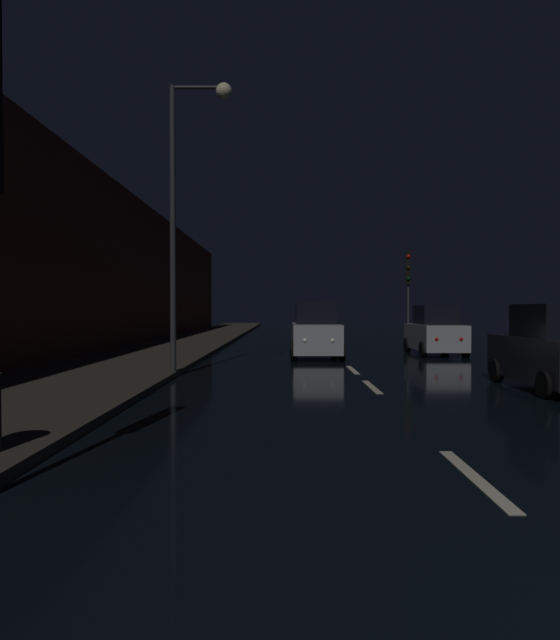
{
  "coord_description": "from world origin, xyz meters",
  "views": [
    {
      "loc": [
        -2.08,
        -3.0,
        1.84
      ],
      "look_at": [
        -2.27,
        20.87,
        1.39
      ],
      "focal_mm": 30.96,
      "sensor_mm": 36.0,
      "label": 1
    }
  ],
  "objects_px": {
    "streetlamp_overhead": "(188,186)",
    "car_parked_right_near": "(554,351)",
    "car_approaching_headlights": "(315,332)",
    "car_parked_right_far": "(435,332)",
    "traffic_light_far_right": "(408,276)"
  },
  "relations": [
    {
      "from": "streetlamp_overhead",
      "to": "car_parked_right_near",
      "type": "distance_m",
      "value": 10.09
    },
    {
      "from": "car_parked_right_near",
      "to": "streetlamp_overhead",
      "type": "bearing_deg",
      "value": 75.08
    },
    {
      "from": "car_approaching_headlights",
      "to": "car_parked_right_near",
      "type": "height_order",
      "value": "car_approaching_headlights"
    },
    {
      "from": "streetlamp_overhead",
      "to": "car_parked_right_far",
      "type": "bearing_deg",
      "value": 41.04
    },
    {
      "from": "streetlamp_overhead",
      "to": "car_approaching_headlights",
      "type": "xyz_separation_m",
      "value": [
        3.81,
        6.32,
        -4.24
      ]
    },
    {
      "from": "streetlamp_overhead",
      "to": "car_parked_right_near",
      "type": "height_order",
      "value": "streetlamp_overhead"
    },
    {
      "from": "car_approaching_headlights",
      "to": "streetlamp_overhead",
      "type": "bearing_deg",
      "value": -31.1
    },
    {
      "from": "car_parked_right_near",
      "to": "traffic_light_far_right",
      "type": "bearing_deg",
      "value": -2.47
    },
    {
      "from": "car_parked_right_far",
      "to": "car_parked_right_near",
      "type": "height_order",
      "value": "car_parked_right_far"
    },
    {
      "from": "traffic_light_far_right",
      "to": "car_approaching_headlights",
      "type": "distance_m",
      "value": 11.72
    },
    {
      "from": "traffic_light_far_right",
      "to": "car_parked_right_far",
      "type": "bearing_deg",
      "value": 5.81
    },
    {
      "from": "car_parked_right_far",
      "to": "car_approaching_headlights",
      "type": "bearing_deg",
      "value": 105.11
    },
    {
      "from": "car_parked_right_far",
      "to": "streetlamp_overhead",
      "type": "bearing_deg",
      "value": 131.04
    },
    {
      "from": "traffic_light_far_right",
      "to": "car_parked_right_near",
      "type": "xyz_separation_m",
      "value": [
        -0.8,
        -18.47,
        -2.86
      ]
    },
    {
      "from": "car_approaching_headlights",
      "to": "car_parked_right_far",
      "type": "bearing_deg",
      "value": 105.11
    }
  ]
}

